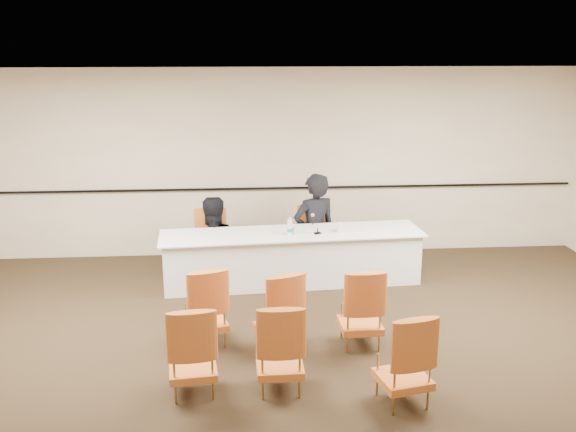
% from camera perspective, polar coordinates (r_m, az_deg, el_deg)
% --- Properties ---
extents(floor, '(10.00, 10.00, 0.00)m').
position_cam_1_polar(floor, '(6.97, 0.61, -13.68)').
color(floor, black).
rests_on(floor, ground).
extents(ceiling, '(10.00, 10.00, 0.00)m').
position_cam_1_polar(ceiling, '(6.12, 0.68, 11.76)').
color(ceiling, white).
rests_on(ceiling, ground).
extents(wall_back, '(10.00, 0.04, 3.00)m').
position_cam_1_polar(wall_back, '(10.27, -1.29, 4.72)').
color(wall_back, beige).
rests_on(wall_back, ground).
extents(wall_rail, '(9.80, 0.04, 0.03)m').
position_cam_1_polar(wall_rail, '(10.31, -1.27, 2.50)').
color(wall_rail, black).
rests_on(wall_rail, wall_back).
extents(panel_table, '(3.79, 1.11, 0.75)m').
position_cam_1_polar(panel_table, '(9.23, 0.36, -3.71)').
color(panel_table, white).
rests_on(panel_table, ground).
extents(panelist_main, '(0.81, 0.67, 1.92)m').
position_cam_1_polar(panelist_main, '(9.78, 2.37, -1.70)').
color(panelist_main, black).
rests_on(panelist_main, ground).
extents(panelist_main_chair, '(0.53, 0.53, 0.95)m').
position_cam_1_polar(panelist_main_chair, '(9.79, 2.36, -1.99)').
color(panelist_main_chair, '#B46220').
rests_on(panelist_main_chair, ground).
extents(panelist_second, '(1.04, 0.95, 1.75)m').
position_cam_1_polar(panelist_second, '(9.69, -6.80, -3.35)').
color(panelist_second, black).
rests_on(panelist_second, ground).
extents(panelist_second_chair, '(0.53, 0.53, 0.95)m').
position_cam_1_polar(panelist_second_chair, '(9.64, -6.84, -2.37)').
color(panelist_second_chair, '#B46220').
rests_on(panelist_second_chair, ground).
extents(papers, '(0.33, 0.26, 0.00)m').
position_cam_1_polar(papers, '(9.16, 3.57, -1.43)').
color(papers, silver).
rests_on(papers, panel_table).
extents(microphone, '(0.16, 0.22, 0.27)m').
position_cam_1_polar(microphone, '(9.03, 2.65, -0.77)').
color(microphone, black).
rests_on(microphone, panel_table).
extents(water_bottle, '(0.08, 0.08, 0.25)m').
position_cam_1_polar(water_bottle, '(8.98, 0.16, -0.92)').
color(water_bottle, teal).
rests_on(water_bottle, panel_table).
extents(drinking_glass, '(0.08, 0.08, 0.10)m').
position_cam_1_polar(drinking_glass, '(9.04, 0.59, -1.31)').
color(drinking_glass, silver).
rests_on(drinking_glass, panel_table).
extents(coffee_cup, '(0.12, 0.12, 0.14)m').
position_cam_1_polar(coffee_cup, '(9.14, 4.65, -1.03)').
color(coffee_cup, silver).
rests_on(coffee_cup, panel_table).
extents(aud_chair_front_left, '(0.62, 0.62, 0.95)m').
position_cam_1_polar(aud_chair_front_left, '(7.42, -7.42, -7.89)').
color(aud_chair_front_left, '#B46220').
rests_on(aud_chair_front_left, ground).
extents(aud_chair_front_mid, '(0.64, 0.64, 0.95)m').
position_cam_1_polar(aud_chair_front_mid, '(7.24, -0.84, -8.36)').
color(aud_chair_front_mid, '#B46220').
rests_on(aud_chair_front_mid, ground).
extents(aud_chair_front_right, '(0.51, 0.51, 0.95)m').
position_cam_1_polar(aud_chair_front_right, '(7.37, 6.49, -8.00)').
color(aud_chair_front_right, '#B46220').
rests_on(aud_chair_front_right, ground).
extents(aud_chair_back_left, '(0.55, 0.55, 0.95)m').
position_cam_1_polar(aud_chair_back_left, '(6.46, -8.52, -11.59)').
color(aud_chair_back_left, '#B46220').
rests_on(aud_chair_back_left, ground).
extents(aud_chair_back_mid, '(0.50, 0.50, 0.95)m').
position_cam_1_polar(aud_chair_back_mid, '(6.44, -0.75, -11.47)').
color(aud_chair_back_mid, '#B46220').
rests_on(aud_chair_back_mid, ground).
extents(aud_chair_back_right, '(0.60, 0.60, 0.95)m').
position_cam_1_polar(aud_chair_back_right, '(6.33, 10.25, -12.26)').
color(aud_chair_back_right, '#B46220').
rests_on(aud_chair_back_right, ground).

